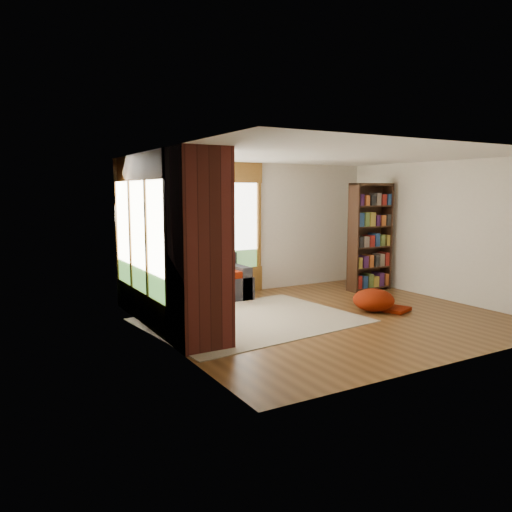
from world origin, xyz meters
name	(u,v)px	position (x,y,z in m)	size (l,w,h in m)	color
floor	(327,317)	(0.00, 0.00, 0.00)	(5.50, 5.50, 0.00)	#503116
ceiling	(330,155)	(0.00, 0.00, 2.60)	(5.50, 5.50, 0.00)	white
wall_back	(252,228)	(0.00, 2.50, 1.30)	(5.50, 0.04, 2.60)	silver
wall_front	(462,255)	(0.00, -2.50, 1.30)	(5.50, 0.04, 2.60)	silver
wall_left	(164,247)	(-2.75, 0.00, 1.30)	(0.04, 5.00, 2.60)	silver
wall_right	(445,231)	(2.75, 0.00, 1.30)	(0.04, 5.00, 2.60)	silver
windows_back	(198,227)	(-1.20, 2.47, 1.35)	(2.82, 0.10, 1.90)	brown
windows_left	(139,236)	(-2.72, 1.20, 1.35)	(0.10, 2.62, 1.90)	brown
roller_blind	(125,209)	(-2.69, 2.03, 1.75)	(0.03, 0.72, 0.90)	#6B8A5D
brick_chimney	(199,249)	(-2.40, -0.35, 1.30)	(0.70, 0.70, 2.60)	#471914
sectional_sofa	(176,293)	(-1.95, 1.70, 0.30)	(2.20, 2.20, 0.80)	black
area_rug	(251,320)	(-1.19, 0.42, 0.01)	(3.25, 2.49, 0.01)	beige
bookshelf	(370,237)	(2.14, 1.34, 1.10)	(0.94, 0.31, 2.20)	#341D11
pouf	(374,299)	(0.95, -0.07, 0.20)	(0.70, 0.70, 0.38)	maroon
dog_tan	(175,263)	(-1.95, 1.71, 0.82)	(1.12, 1.17, 0.57)	brown
dog_brindle	(195,272)	(-1.86, 1.05, 0.74)	(0.61, 0.82, 0.41)	#2D2310
throw_pillows	(174,265)	(-1.92, 1.85, 0.77)	(1.98, 1.68, 0.45)	#32241A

